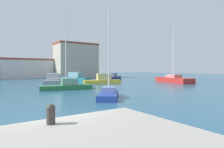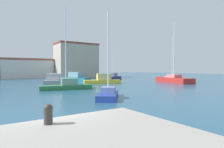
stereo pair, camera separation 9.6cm
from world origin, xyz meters
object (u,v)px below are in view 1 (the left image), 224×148
object	(u,v)px
sailboat_navy_center_channel	(113,77)
sailboat_white_far_left	(172,78)
motorboat_yellow_behind_lamppost	(103,80)
motorboat_teal_distant_north	(75,78)
sailboat_blue_inner_mooring	(109,93)
mooring_bollard	(51,113)
sailboat_red_near_pier	(174,79)
sailboat_green_far_right	(67,85)
motorboat_grey_outer_mooring	(54,80)

from	to	relation	value
sailboat_navy_center_channel	sailboat_white_far_left	bearing A→B (deg)	-44.68
motorboat_yellow_behind_lamppost	motorboat_teal_distant_north	xyz separation A→B (m)	(-1.46, 9.19, 0.08)
sailboat_blue_inner_mooring	motorboat_teal_distant_north	world-z (taller)	sailboat_blue_inner_mooring
sailboat_blue_inner_mooring	sailboat_navy_center_channel	bearing A→B (deg)	54.65
mooring_bollard	motorboat_yellow_behind_lamppost	xyz separation A→B (m)	(16.09, 23.59, -0.76)
sailboat_red_near_pier	sailboat_green_far_right	bearing A→B (deg)	-180.00
sailboat_green_far_right	motorboat_teal_distant_north	distance (m)	16.71
sailboat_green_far_right	sailboat_white_far_left	distance (m)	26.96
sailboat_blue_inner_mooring	motorboat_yellow_behind_lamppost	world-z (taller)	sailboat_blue_inner_mooring
sailboat_white_far_left	sailboat_red_near_pier	world-z (taller)	sailboat_red_near_pier
motorboat_grey_outer_mooring	sailboat_red_near_pier	distance (m)	22.29
sailboat_green_far_right	sailboat_navy_center_channel	bearing A→B (deg)	39.58
sailboat_blue_inner_mooring	sailboat_navy_center_channel	xyz separation A→B (m)	(16.35, 23.06, 0.19)
sailboat_green_far_right	sailboat_navy_center_channel	xyz separation A→B (m)	(16.92, 13.99, 0.08)
sailboat_white_far_left	motorboat_teal_distant_north	world-z (taller)	sailboat_white_far_left
motorboat_teal_distant_north	sailboat_navy_center_channel	bearing A→B (deg)	-5.82
sailboat_green_far_right	motorboat_yellow_behind_lamppost	xyz separation A→B (m)	(8.92, 5.76, 0.06)
motorboat_teal_distant_north	sailboat_green_far_right	bearing A→B (deg)	-116.50
mooring_bollard	motorboat_teal_distant_north	bearing A→B (deg)	65.95
mooring_bollard	sailboat_white_far_left	bearing A→B (deg)	33.37
sailboat_red_near_pier	motorboat_teal_distant_north	distance (m)	20.52
sailboat_green_far_right	sailboat_blue_inner_mooring	distance (m)	9.09
sailboat_green_far_right	motorboat_grey_outer_mooring	size ratio (longest dim) A/B	1.44
sailboat_white_far_left	sailboat_red_near_pier	xyz separation A→B (m)	(-5.08, -4.42, 0.03)
sailboat_green_far_right	sailboat_red_near_pier	world-z (taller)	sailboat_red_near_pier
motorboat_grey_outer_mooring	motorboat_teal_distant_north	distance (m)	9.09
sailboat_red_near_pier	sailboat_navy_center_channel	bearing A→B (deg)	108.19
motorboat_grey_outer_mooring	sailboat_red_near_pier	world-z (taller)	sailboat_red_near_pier
sailboat_green_far_right	sailboat_red_near_pier	distance (m)	21.52
sailboat_navy_center_channel	sailboat_blue_inner_mooring	bearing A→B (deg)	-125.35
mooring_bollard	motorboat_yellow_behind_lamppost	size ratio (longest dim) A/B	0.09
sailboat_green_far_right	sailboat_navy_center_channel	world-z (taller)	sailboat_green_far_right
motorboat_grey_outer_mooring	motorboat_teal_distant_north	world-z (taller)	motorboat_teal_distant_north
sailboat_navy_center_channel	mooring_bollard	bearing A→B (deg)	-127.14
sailboat_green_far_right	sailboat_navy_center_channel	distance (m)	21.95
sailboat_white_far_left	sailboat_navy_center_channel	size ratio (longest dim) A/B	1.41
sailboat_navy_center_channel	motorboat_teal_distant_north	xyz separation A→B (m)	(-9.47, 0.97, 0.07)
mooring_bollard	sailboat_white_far_left	size ratio (longest dim) A/B	0.06
mooring_bollard	sailboat_red_near_pier	distance (m)	33.79
mooring_bollard	motorboat_teal_distant_north	distance (m)	35.90
sailboat_red_near_pier	motorboat_teal_distant_north	bearing A→B (deg)	133.25
mooring_bollard	motorboat_grey_outer_mooring	bearing A→B (deg)	72.91
mooring_bollard	sailboat_blue_inner_mooring	bearing A→B (deg)	48.52
sailboat_green_far_right	motorboat_yellow_behind_lamppost	bearing A→B (deg)	32.86
sailboat_blue_inner_mooring	motorboat_grey_outer_mooring	distance (m)	17.67
motorboat_grey_outer_mooring	sailboat_red_near_pier	xyz separation A→B (m)	(20.56, -8.59, -0.09)
motorboat_yellow_behind_lamppost	mooring_bollard	bearing A→B (deg)	-124.30
mooring_bollard	sailboat_green_far_right	xyz separation A→B (m)	(7.17, 17.83, -0.83)
motorboat_grey_outer_mooring	sailboat_green_far_right	bearing A→B (deg)	-96.32
sailboat_white_far_left	motorboat_teal_distant_north	size ratio (longest dim) A/B	1.23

